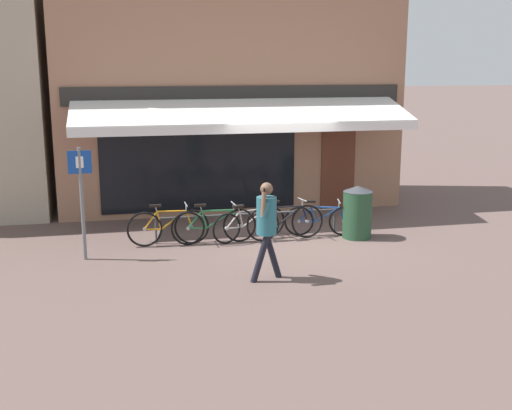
{
  "coord_description": "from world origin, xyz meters",
  "views": [
    {
      "loc": [
        -3.65,
        -13.1,
        3.79
      ],
      "look_at": [
        -1.02,
        -1.22,
        1.05
      ],
      "focal_mm": 45.0,
      "sensor_mm": 36.0,
      "label": 1
    }
  ],
  "objects_px": {
    "bicycle_blue": "(321,220)",
    "litter_bin": "(357,212)",
    "bicycle_orange": "(168,227)",
    "bicycle_green": "(214,226)",
    "pedestrian_adult": "(267,220)",
    "bicycle_black": "(285,222)",
    "parking_sign": "(81,191)",
    "bicycle_silver": "(249,224)"
  },
  "relations": [
    {
      "from": "litter_bin",
      "to": "bicycle_orange",
      "type": "bearing_deg",
      "value": 175.87
    },
    {
      "from": "bicycle_blue",
      "to": "litter_bin",
      "type": "bearing_deg",
      "value": -10.41
    },
    {
      "from": "bicycle_silver",
      "to": "bicycle_blue",
      "type": "height_order",
      "value": "bicycle_silver"
    },
    {
      "from": "pedestrian_adult",
      "to": "parking_sign",
      "type": "height_order",
      "value": "parking_sign"
    },
    {
      "from": "bicycle_orange",
      "to": "bicycle_silver",
      "type": "xyz_separation_m",
      "value": [
        1.74,
        -0.0,
        -0.03
      ]
    },
    {
      "from": "bicycle_orange",
      "to": "litter_bin",
      "type": "height_order",
      "value": "litter_bin"
    },
    {
      "from": "bicycle_black",
      "to": "bicycle_silver",
      "type": "bearing_deg",
      "value": 167.95
    },
    {
      "from": "bicycle_green",
      "to": "pedestrian_adult",
      "type": "relative_size",
      "value": 1.03
    },
    {
      "from": "bicycle_green",
      "to": "litter_bin",
      "type": "distance_m",
      "value": 3.14
    },
    {
      "from": "pedestrian_adult",
      "to": "litter_bin",
      "type": "bearing_deg",
      "value": -134.18
    },
    {
      "from": "bicycle_green",
      "to": "bicycle_black",
      "type": "height_order",
      "value": "bicycle_black"
    },
    {
      "from": "bicycle_silver",
      "to": "bicycle_black",
      "type": "distance_m",
      "value": 0.78
    },
    {
      "from": "bicycle_black",
      "to": "bicycle_orange",
      "type": "bearing_deg",
      "value": 173.01
    },
    {
      "from": "parking_sign",
      "to": "bicycle_orange",
      "type": "bearing_deg",
      "value": 21.02
    },
    {
      "from": "bicycle_black",
      "to": "bicycle_blue",
      "type": "distance_m",
      "value": 0.87
    },
    {
      "from": "bicycle_orange",
      "to": "pedestrian_adult",
      "type": "distance_m",
      "value": 3.05
    },
    {
      "from": "bicycle_green",
      "to": "litter_bin",
      "type": "relative_size",
      "value": 1.58
    },
    {
      "from": "bicycle_silver",
      "to": "bicycle_orange",
      "type": "bearing_deg",
      "value": 161.88
    },
    {
      "from": "bicycle_orange",
      "to": "bicycle_silver",
      "type": "height_order",
      "value": "bicycle_orange"
    },
    {
      "from": "bicycle_blue",
      "to": "bicycle_black",
      "type": "bearing_deg",
      "value": -158.0
    },
    {
      "from": "bicycle_silver",
      "to": "litter_bin",
      "type": "height_order",
      "value": "litter_bin"
    },
    {
      "from": "bicycle_silver",
      "to": "bicycle_blue",
      "type": "xyz_separation_m",
      "value": [
        1.63,
        0.03,
        -0.01
      ]
    },
    {
      "from": "bicycle_black",
      "to": "litter_bin",
      "type": "xyz_separation_m",
      "value": [
        1.58,
        -0.19,
        0.19
      ]
    },
    {
      "from": "pedestrian_adult",
      "to": "bicycle_blue",
      "type": "bearing_deg",
      "value": -121.19
    },
    {
      "from": "bicycle_orange",
      "to": "pedestrian_adult",
      "type": "relative_size",
      "value": 0.98
    },
    {
      "from": "bicycle_black",
      "to": "parking_sign",
      "type": "distance_m",
      "value": 4.33
    },
    {
      "from": "bicycle_orange",
      "to": "bicycle_black",
      "type": "distance_m",
      "value": 2.51
    },
    {
      "from": "bicycle_blue",
      "to": "litter_bin",
      "type": "relative_size",
      "value": 1.4
    },
    {
      "from": "bicycle_orange",
      "to": "litter_bin",
      "type": "distance_m",
      "value": 4.1
    },
    {
      "from": "bicycle_green",
      "to": "bicycle_blue",
      "type": "height_order",
      "value": "bicycle_green"
    },
    {
      "from": "bicycle_silver",
      "to": "bicycle_black",
      "type": "bearing_deg",
      "value": -25.44
    },
    {
      "from": "bicycle_black",
      "to": "pedestrian_adult",
      "type": "height_order",
      "value": "pedestrian_adult"
    },
    {
      "from": "litter_bin",
      "to": "pedestrian_adult",
      "type": "bearing_deg",
      "value": -138.64
    },
    {
      "from": "pedestrian_adult",
      "to": "parking_sign",
      "type": "bearing_deg",
      "value": -26.65
    },
    {
      "from": "bicycle_black",
      "to": "bicycle_blue",
      "type": "bearing_deg",
      "value": 3.72
    },
    {
      "from": "bicycle_orange",
      "to": "bicycle_blue",
      "type": "height_order",
      "value": "bicycle_orange"
    },
    {
      "from": "bicycle_orange",
      "to": "bicycle_green",
      "type": "relative_size",
      "value": 0.95
    },
    {
      "from": "bicycle_orange",
      "to": "parking_sign",
      "type": "xyz_separation_m",
      "value": [
        -1.67,
        -0.64,
        0.96
      ]
    },
    {
      "from": "bicycle_black",
      "to": "bicycle_blue",
      "type": "relative_size",
      "value": 1.08
    },
    {
      "from": "bicycle_black",
      "to": "parking_sign",
      "type": "relative_size",
      "value": 0.8
    },
    {
      "from": "pedestrian_adult",
      "to": "parking_sign",
      "type": "relative_size",
      "value": 0.8
    },
    {
      "from": "bicycle_green",
      "to": "parking_sign",
      "type": "height_order",
      "value": "parking_sign"
    }
  ]
}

